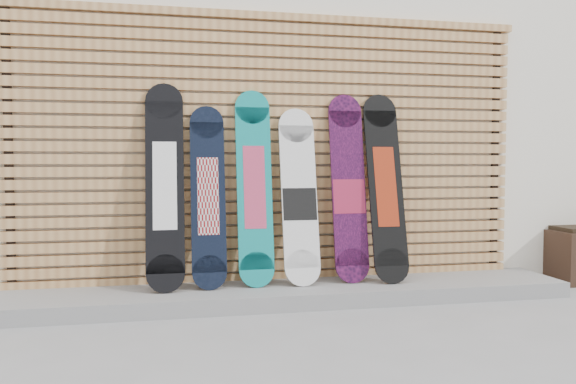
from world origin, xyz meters
name	(u,v)px	position (x,y,z in m)	size (l,w,h in m)	color
ground	(321,325)	(0.00, 0.00, 0.00)	(80.00, 80.00, 0.00)	gray
building	(289,106)	(0.50, 3.50, 1.80)	(12.00, 5.00, 3.60)	white
concrete_step	(280,294)	(-0.15, 0.68, 0.06)	(4.60, 0.70, 0.12)	gray
slat_wall	(273,147)	(-0.15, 0.97, 1.21)	(4.26, 0.08, 2.29)	#B9834D
snowboard_0	(165,186)	(-1.02, 0.77, 0.91)	(0.29, 0.35, 1.58)	black
snowboard_1	(208,196)	(-0.70, 0.79, 0.82)	(0.26, 0.32, 1.41)	black
snowboard_2	(254,187)	(-0.33, 0.79, 0.89)	(0.28, 0.30, 1.54)	#0E8687
snowboard_3	(299,197)	(0.02, 0.78, 0.81)	(0.29, 0.33, 1.41)	white
snowboard_4	(348,188)	(0.44, 0.79, 0.87)	(0.28, 0.30, 1.53)	black
snowboard_5	(385,187)	(0.74, 0.75, 0.89)	(0.29, 0.39, 1.54)	black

